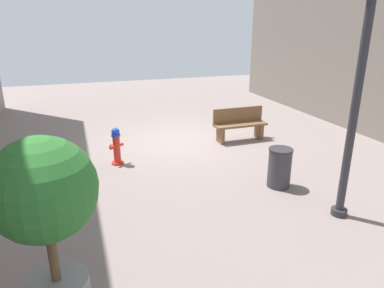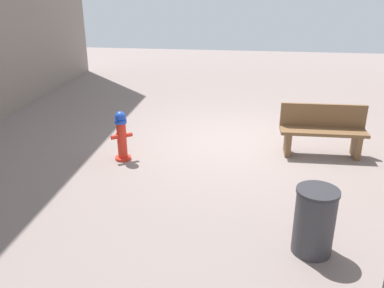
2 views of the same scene
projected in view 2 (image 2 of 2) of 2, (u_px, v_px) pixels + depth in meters
name	position (u px, v px, depth m)	size (l,w,h in m)	color
ground_plane	(232.00, 141.00, 8.33)	(23.40, 23.40, 0.00)	gray
fire_hydrant	(122.00, 136.00, 7.32)	(0.36, 0.35, 0.92)	red
bench_near	(323.00, 130.00, 7.54)	(1.57, 0.46, 0.95)	brown
trash_bin	(314.00, 221.00, 4.79)	(0.50, 0.50, 0.84)	#38383D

